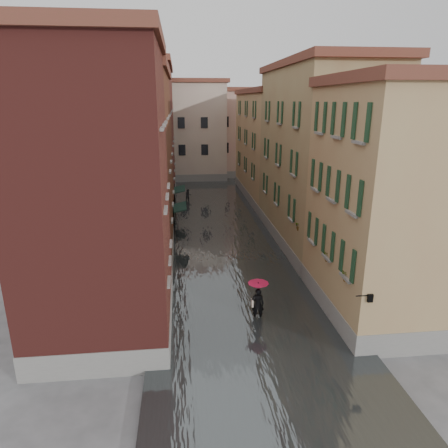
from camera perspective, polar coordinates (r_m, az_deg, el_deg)
ground at (r=23.09m, az=2.70°, el=-10.70°), size 120.00×120.00×0.00m
floodwater at (r=34.98m, az=-0.57°, el=-0.57°), size 10.00×60.00×0.20m
building_left_near at (r=19.01m, az=-17.40°, el=3.33°), size 6.00×8.00×13.00m
building_left_mid at (r=29.72m, az=-13.50°, el=7.96°), size 6.00×14.00×12.50m
building_left_far at (r=44.45m, az=-11.28°, el=12.03°), size 6.00×16.00×14.00m
building_right_near at (r=21.45m, az=22.62°, el=2.25°), size 6.00×8.00×11.50m
building_right_mid at (r=31.19m, az=13.22°, el=8.86°), size 6.00×14.00×13.00m
building_right_far at (r=45.59m, az=6.94°, el=10.77°), size 6.00×16.00×11.50m
building_end_cream at (r=58.29m, az=-6.12°, el=12.94°), size 12.00×9.00×13.00m
building_end_pink at (r=61.03m, az=2.58°, el=12.74°), size 10.00×9.00×12.00m
awning_near at (r=32.51m, az=-6.41°, el=2.27°), size 1.09×2.78×2.80m
awning_far at (r=39.15m, az=-6.43°, el=4.84°), size 1.09×2.86×2.80m
wall_lantern at (r=17.85m, az=20.04°, el=-9.83°), size 0.71×0.22×0.35m
window_planters at (r=21.85m, az=13.96°, el=-2.81°), size 0.59×8.33×0.84m
pedestrian_main at (r=20.61m, az=4.86°, el=-10.34°), size 1.06×1.06×2.06m
pedestrian_far at (r=44.40m, az=-5.14°, el=4.06°), size 0.80×0.68×1.45m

